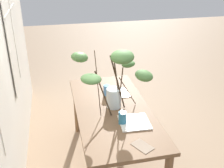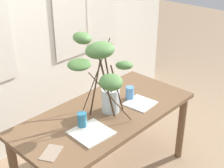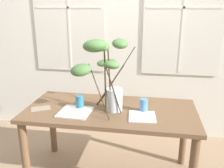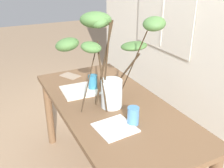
{
  "view_description": "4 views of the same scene",
  "coord_description": "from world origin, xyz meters",
  "px_view_note": "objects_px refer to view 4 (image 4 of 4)",
  "views": [
    {
      "loc": [
        -2.37,
        0.54,
        2.17
      ],
      "look_at": [
        0.08,
        -0.01,
        0.97
      ],
      "focal_mm": 44.04,
      "sensor_mm": 36.0,
      "label": 1
    },
    {
      "loc": [
        -1.65,
        -1.61,
        2.14
      ],
      "look_at": [
        0.12,
        0.04,
        0.93
      ],
      "focal_mm": 51.18,
      "sensor_mm": 36.0,
      "label": 2
    },
    {
      "loc": [
        0.36,
        -2.08,
        1.64
      ],
      "look_at": [
        0.03,
        -0.06,
        1.0
      ],
      "focal_mm": 39.06,
      "sensor_mm": 36.0,
      "label": 3
    },
    {
      "loc": [
        1.52,
        -0.77,
        1.65
      ],
      "look_at": [
        0.11,
        -0.05,
        0.94
      ],
      "focal_mm": 41.76,
      "sensor_mm": 36.0,
      "label": 4
    }
  ],
  "objects_px": {
    "drinking_glass_blue_left": "(93,82)",
    "dining_table": "(111,116)",
    "drinking_glass_blue_right": "(133,116)",
    "plate_square_right": "(115,128)",
    "plate_square_left": "(80,91)",
    "vase_with_branches": "(108,51)"
  },
  "relations": [
    {
      "from": "vase_with_branches",
      "to": "drinking_glass_blue_right",
      "type": "xyz_separation_m",
      "value": [
        0.35,
        -0.0,
        -0.33
      ]
    },
    {
      "from": "drinking_glass_blue_left",
      "to": "vase_with_branches",
      "type": "bearing_deg",
      "value": 5.91
    },
    {
      "from": "drinking_glass_blue_right",
      "to": "plate_square_left",
      "type": "bearing_deg",
      "value": -167.71
    },
    {
      "from": "drinking_glass_blue_right",
      "to": "vase_with_branches",
      "type": "bearing_deg",
      "value": 179.26
    },
    {
      "from": "drinking_glass_blue_left",
      "to": "plate_square_left",
      "type": "height_order",
      "value": "drinking_glass_blue_left"
    },
    {
      "from": "drinking_glass_blue_left",
      "to": "dining_table",
      "type": "bearing_deg",
      "value": 4.96
    },
    {
      "from": "drinking_glass_blue_left",
      "to": "drinking_glass_blue_right",
      "type": "relative_size",
      "value": 1.04
    },
    {
      "from": "drinking_glass_blue_right",
      "to": "plate_square_right",
      "type": "relative_size",
      "value": 0.51
    },
    {
      "from": "plate_square_right",
      "to": "dining_table",
      "type": "bearing_deg",
      "value": 157.16
    },
    {
      "from": "plate_square_right",
      "to": "plate_square_left",
      "type": "bearing_deg",
      "value": -179.05
    },
    {
      "from": "vase_with_branches",
      "to": "drinking_glass_blue_left",
      "type": "xyz_separation_m",
      "value": [
        -0.24,
        -0.03,
        -0.33
      ]
    },
    {
      "from": "drinking_glass_blue_right",
      "to": "plate_square_left",
      "type": "xyz_separation_m",
      "value": [
        -0.61,
        -0.13,
        -0.05
      ]
    },
    {
      "from": "plate_square_left",
      "to": "plate_square_right",
      "type": "height_order",
      "value": "plate_square_left"
    },
    {
      "from": "drinking_glass_blue_left",
      "to": "plate_square_right",
      "type": "bearing_deg",
      "value": -9.79
    },
    {
      "from": "vase_with_branches",
      "to": "plate_square_left",
      "type": "bearing_deg",
      "value": -151.8
    },
    {
      "from": "drinking_glass_blue_left",
      "to": "drinking_glass_blue_right",
      "type": "distance_m",
      "value": 0.6
    },
    {
      "from": "plate_square_left",
      "to": "drinking_glass_blue_right",
      "type": "bearing_deg",
      "value": 12.29
    },
    {
      "from": "dining_table",
      "to": "drinking_glass_blue_right",
      "type": "relative_size",
      "value": 13.42
    },
    {
      "from": "dining_table",
      "to": "vase_with_branches",
      "type": "relative_size",
      "value": 2.07
    },
    {
      "from": "dining_table",
      "to": "vase_with_branches",
      "type": "xyz_separation_m",
      "value": [
        -0.05,
        0.0,
        0.5
      ]
    },
    {
      "from": "dining_table",
      "to": "drinking_glass_blue_left",
      "type": "xyz_separation_m",
      "value": [
        -0.29,
        -0.03,
        0.17
      ]
    },
    {
      "from": "drinking_glass_blue_right",
      "to": "plate_square_right",
      "type": "xyz_separation_m",
      "value": [
        -0.01,
        -0.12,
        -0.05
      ]
    }
  ]
}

